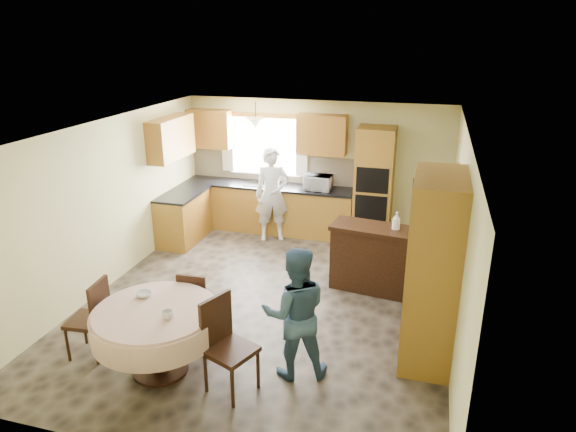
# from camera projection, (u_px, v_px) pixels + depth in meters

# --- Properties ---
(floor) EXTENTS (5.00, 6.00, 0.01)m
(floor) POSITION_uv_depth(u_px,v_px,m) (268.00, 301.00, 7.42)
(floor) COLOR brown
(floor) RESTS_ON ground
(ceiling) EXTENTS (5.00, 6.00, 0.01)m
(ceiling) POSITION_uv_depth(u_px,v_px,m) (265.00, 129.00, 6.56)
(ceiling) COLOR white
(ceiling) RESTS_ON wall_back
(wall_back) EXTENTS (5.00, 0.02, 2.50)m
(wall_back) POSITION_uv_depth(u_px,v_px,m) (315.00, 167.00, 9.71)
(wall_back) COLOR #D3CE87
(wall_back) RESTS_ON floor
(wall_front) EXTENTS (5.00, 0.02, 2.50)m
(wall_front) POSITION_uv_depth(u_px,v_px,m) (156.00, 342.00, 4.28)
(wall_front) COLOR #D3CE87
(wall_front) RESTS_ON floor
(wall_left) EXTENTS (0.02, 6.00, 2.50)m
(wall_left) POSITION_uv_depth(u_px,v_px,m) (107.00, 205.00, 7.63)
(wall_left) COLOR #D3CE87
(wall_left) RESTS_ON floor
(wall_right) EXTENTS (0.02, 6.00, 2.50)m
(wall_right) POSITION_uv_depth(u_px,v_px,m) (458.00, 240.00, 6.36)
(wall_right) COLOR #D3CE87
(wall_right) RESTS_ON floor
(window) EXTENTS (1.40, 0.03, 1.10)m
(window) POSITION_uv_depth(u_px,v_px,m) (265.00, 146.00, 9.82)
(window) COLOR white
(window) RESTS_ON wall_back
(curtain_left) EXTENTS (0.22, 0.02, 1.15)m
(curtain_left) POSITION_uv_depth(u_px,v_px,m) (227.00, 142.00, 9.95)
(curtain_left) COLOR white
(curtain_left) RESTS_ON wall_back
(curtain_right) EXTENTS (0.22, 0.02, 1.15)m
(curtain_right) POSITION_uv_depth(u_px,v_px,m) (302.00, 146.00, 9.57)
(curtain_right) COLOR white
(curtain_right) RESTS_ON wall_back
(base_cab_back) EXTENTS (3.30, 0.60, 0.88)m
(base_cab_back) POSITION_uv_depth(u_px,v_px,m) (268.00, 209.00, 9.93)
(base_cab_back) COLOR #B78630
(base_cab_back) RESTS_ON floor
(counter_back) EXTENTS (3.30, 0.64, 0.04)m
(counter_back) POSITION_uv_depth(u_px,v_px,m) (268.00, 186.00, 9.77)
(counter_back) COLOR black
(counter_back) RESTS_ON base_cab_back
(base_cab_left) EXTENTS (0.60, 1.20, 0.88)m
(base_cab_left) POSITION_uv_depth(u_px,v_px,m) (184.00, 217.00, 9.46)
(base_cab_left) COLOR #B78630
(base_cab_left) RESTS_ON floor
(counter_left) EXTENTS (0.64, 1.20, 0.04)m
(counter_left) POSITION_uv_depth(u_px,v_px,m) (182.00, 194.00, 9.30)
(counter_left) COLOR black
(counter_left) RESTS_ON base_cab_left
(backsplash) EXTENTS (3.30, 0.02, 0.55)m
(backsplash) POSITION_uv_depth(u_px,v_px,m) (272.00, 168.00, 9.94)
(backsplash) COLOR beige
(backsplash) RESTS_ON wall_back
(wall_cab_left) EXTENTS (0.85, 0.33, 0.72)m
(wall_cab_left) POSITION_uv_depth(u_px,v_px,m) (210.00, 129.00, 9.85)
(wall_cab_left) COLOR #AF782B
(wall_cab_left) RESTS_ON wall_back
(wall_cab_right) EXTENTS (0.90, 0.33, 0.72)m
(wall_cab_right) POSITION_uv_depth(u_px,v_px,m) (322.00, 135.00, 9.29)
(wall_cab_right) COLOR #AF782B
(wall_cab_right) RESTS_ON wall_back
(wall_cab_side) EXTENTS (0.33, 1.20, 0.72)m
(wall_cab_side) POSITION_uv_depth(u_px,v_px,m) (171.00, 138.00, 8.99)
(wall_cab_side) COLOR #AF782B
(wall_cab_side) RESTS_ON wall_left
(oven_tower) EXTENTS (0.66, 0.62, 2.12)m
(oven_tower) POSITION_uv_depth(u_px,v_px,m) (374.00, 186.00, 9.20)
(oven_tower) COLOR #B78630
(oven_tower) RESTS_ON floor
(oven_upper) EXTENTS (0.56, 0.01, 0.45)m
(oven_upper) POSITION_uv_depth(u_px,v_px,m) (372.00, 181.00, 8.85)
(oven_upper) COLOR black
(oven_upper) RESTS_ON oven_tower
(oven_lower) EXTENTS (0.56, 0.01, 0.45)m
(oven_lower) POSITION_uv_depth(u_px,v_px,m) (371.00, 208.00, 9.02)
(oven_lower) COLOR black
(oven_lower) RESTS_ON oven_tower
(pendant) EXTENTS (0.36, 0.36, 0.18)m
(pendant) POSITION_uv_depth(u_px,v_px,m) (256.00, 123.00, 9.21)
(pendant) COLOR beige
(pendant) RESTS_ON ceiling
(sideboard) EXTENTS (1.38, 0.73, 0.94)m
(sideboard) POSITION_uv_depth(u_px,v_px,m) (375.00, 260.00, 7.62)
(sideboard) COLOR #341A0E
(sideboard) RESTS_ON floor
(space_heater) EXTENTS (0.43, 0.34, 0.53)m
(space_heater) POSITION_uv_depth(u_px,v_px,m) (426.00, 301.00, 6.90)
(space_heater) COLOR black
(space_heater) RESTS_ON floor
(cupboard) EXTENTS (0.58, 1.17, 2.23)m
(cupboard) POSITION_uv_depth(u_px,v_px,m) (433.00, 269.00, 5.87)
(cupboard) COLOR #B78630
(cupboard) RESTS_ON floor
(dining_table) EXTENTS (1.41, 1.41, 0.81)m
(dining_table) POSITION_uv_depth(u_px,v_px,m) (156.00, 323.00, 5.70)
(dining_table) COLOR #341A0E
(dining_table) RESTS_ON floor
(chair_left) EXTENTS (0.46, 0.46, 0.98)m
(chair_left) POSITION_uv_depth(u_px,v_px,m) (93.00, 315.00, 6.03)
(chair_left) COLOR #341A0E
(chair_left) RESTS_ON floor
(chair_back) EXTENTS (0.41, 0.41, 0.90)m
(chair_back) POSITION_uv_depth(u_px,v_px,m) (196.00, 301.00, 6.44)
(chair_back) COLOR #341A0E
(chair_back) RESTS_ON floor
(chair_right) EXTENTS (0.61, 0.61, 1.07)m
(chair_right) POSITION_uv_depth(u_px,v_px,m) (225.00, 340.00, 5.46)
(chair_right) COLOR #341A0E
(chair_right) RESTS_ON floor
(framed_picture) EXTENTS (0.06, 0.61, 0.51)m
(framed_picture) POSITION_uv_depth(u_px,v_px,m) (456.00, 184.00, 7.37)
(framed_picture) COLOR gold
(framed_picture) RESTS_ON wall_right
(microwave) EXTENTS (0.51, 0.36, 0.27)m
(microwave) POSITION_uv_depth(u_px,v_px,m) (318.00, 182.00, 9.42)
(microwave) COLOR silver
(microwave) RESTS_ON counter_back
(person_sink) EXTENTS (0.74, 0.62, 1.73)m
(person_sink) POSITION_uv_depth(u_px,v_px,m) (272.00, 195.00, 9.37)
(person_sink) COLOR silver
(person_sink) RESTS_ON floor
(person_dining) EXTENTS (0.91, 0.81, 1.55)m
(person_dining) POSITION_uv_depth(u_px,v_px,m) (295.00, 313.00, 5.62)
(person_dining) COLOR #335170
(person_dining) RESTS_ON floor
(bowl_sideboard) EXTENTS (0.24, 0.24, 0.05)m
(bowl_sideboard) POSITION_uv_depth(u_px,v_px,m) (353.00, 227.00, 7.54)
(bowl_sideboard) COLOR #B2B2B2
(bowl_sideboard) RESTS_ON sideboard
(bottle_sideboard) EXTENTS (0.14, 0.14, 0.32)m
(bottle_sideboard) POSITION_uv_depth(u_px,v_px,m) (396.00, 223.00, 7.34)
(bottle_sideboard) COLOR silver
(bottle_sideboard) RESTS_ON sideboard
(cup_table) EXTENTS (0.15, 0.15, 0.09)m
(cup_table) POSITION_uv_depth(u_px,v_px,m) (168.00, 315.00, 5.45)
(cup_table) COLOR #B2B2B2
(cup_table) RESTS_ON dining_table
(bowl_table) EXTENTS (0.19, 0.19, 0.05)m
(bowl_table) POSITION_uv_depth(u_px,v_px,m) (144.00, 294.00, 5.91)
(bowl_table) COLOR #B2B2B2
(bowl_table) RESTS_ON dining_table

